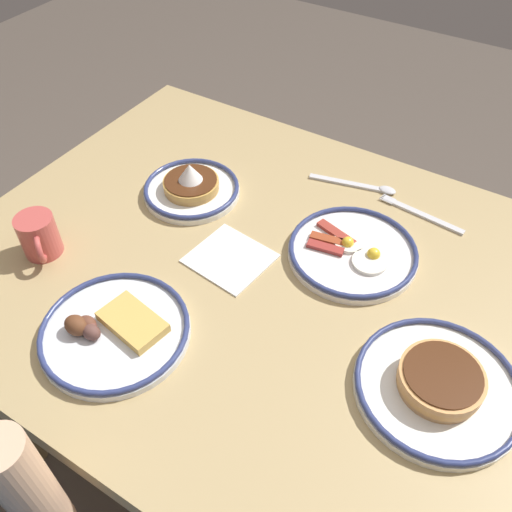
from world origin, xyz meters
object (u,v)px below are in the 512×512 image
at_px(plate_far_side, 114,330).
at_px(coffee_mug, 39,236).
at_px(plate_far_companion, 438,385).
at_px(plate_near_main, 353,251).
at_px(tea_spoon, 364,186).
at_px(paper_napkin, 230,258).
at_px(plate_center_pancakes, 191,187).
at_px(fork_near, 421,214).

relative_size(plate_far_side, coffee_mug, 2.78).
xyz_separation_m(plate_far_companion, plate_far_side, (0.52, 0.19, -0.00)).
bearing_deg(coffee_mug, plate_near_main, -149.24).
distance_m(plate_near_main, tea_spoon, 0.23).
xyz_separation_m(coffee_mug, tea_spoon, (-0.47, -0.54, -0.04)).
xyz_separation_m(coffee_mug, paper_napkin, (-0.33, -0.18, -0.04)).
height_order(plate_far_companion, coffee_mug, coffee_mug).
distance_m(plate_far_side, tea_spoon, 0.65).
distance_m(paper_napkin, tea_spoon, 0.38).
distance_m(plate_far_side, coffee_mug, 0.28).
height_order(plate_near_main, paper_napkin, plate_near_main).
relative_size(plate_center_pancakes, coffee_mug, 2.28).
distance_m(coffee_mug, tea_spoon, 0.72).
relative_size(plate_center_pancakes, tea_spoon, 1.09).
bearing_deg(plate_center_pancakes, paper_napkin, 146.13).
xyz_separation_m(plate_center_pancakes, plate_far_companion, (-0.64, 0.20, -0.00)).
relative_size(plate_center_pancakes, paper_napkin, 1.45).
distance_m(plate_near_main, plate_center_pancakes, 0.39).
height_order(plate_far_companion, paper_napkin, plate_far_companion).
xyz_separation_m(plate_far_companion, coffee_mug, (0.78, 0.11, 0.03)).
relative_size(plate_far_companion, coffee_mug, 2.83).
height_order(plate_center_pancakes, tea_spoon, plate_center_pancakes).
distance_m(plate_far_side, paper_napkin, 0.27).
height_order(plate_far_companion, plate_far_side, plate_far_companion).
distance_m(plate_near_main, plate_far_companion, 0.32).
height_order(plate_center_pancakes, coffee_mug, coffee_mug).
distance_m(coffee_mug, fork_near, 0.80).
xyz_separation_m(plate_far_side, tea_spoon, (-0.21, -0.62, -0.01)).
height_order(plate_center_pancakes, paper_napkin, plate_center_pancakes).
distance_m(plate_center_pancakes, tea_spoon, 0.40).
relative_size(plate_center_pancakes, fork_near, 1.10).
relative_size(coffee_mug, paper_napkin, 0.64).
bearing_deg(plate_far_side, plate_near_main, -124.36).
bearing_deg(plate_near_main, paper_napkin, 33.84).
height_order(plate_far_companion, tea_spoon, plate_far_companion).
height_order(plate_center_pancakes, fork_near, plate_center_pancakes).
bearing_deg(plate_center_pancakes, coffee_mug, 64.96).
bearing_deg(plate_far_companion, fork_near, -67.00).
distance_m(plate_center_pancakes, coffee_mug, 0.34).
bearing_deg(fork_near, coffee_mug, 39.92).
bearing_deg(coffee_mug, tea_spoon, -131.16).
bearing_deg(plate_far_side, plate_center_pancakes, -72.92).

